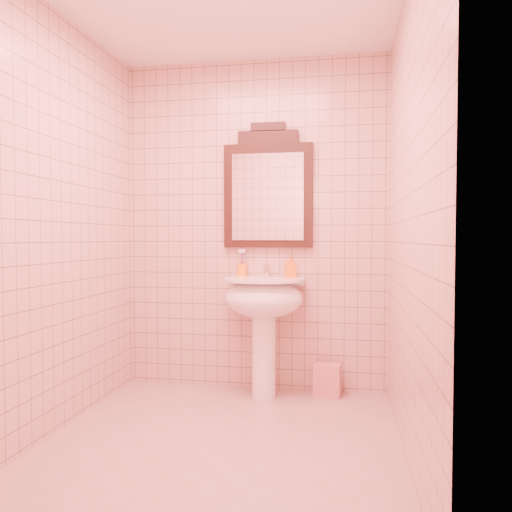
% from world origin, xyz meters
% --- Properties ---
extents(floor, '(2.20, 2.20, 0.00)m').
position_xyz_m(floor, '(0.00, 0.00, 0.00)').
color(floor, tan).
rests_on(floor, ground).
extents(back_wall, '(2.00, 0.02, 2.50)m').
position_xyz_m(back_wall, '(0.00, 1.10, 1.25)').
color(back_wall, '#C9A18C').
rests_on(back_wall, floor).
extents(pedestal_sink, '(0.58, 0.58, 0.86)m').
position_xyz_m(pedestal_sink, '(0.11, 0.87, 0.66)').
color(pedestal_sink, white).
rests_on(pedestal_sink, floor).
extents(faucet, '(0.04, 0.16, 0.11)m').
position_xyz_m(faucet, '(0.11, 1.01, 0.92)').
color(faucet, white).
rests_on(faucet, pedestal_sink).
extents(mirror, '(0.67, 0.06, 0.94)m').
position_xyz_m(mirror, '(0.11, 1.07, 1.51)').
color(mirror, black).
rests_on(mirror, back_wall).
extents(toothbrush_cup, '(0.08, 0.08, 0.18)m').
position_xyz_m(toothbrush_cup, '(-0.08, 1.05, 0.92)').
color(toothbrush_cup, orange).
rests_on(toothbrush_cup, pedestal_sink).
extents(soap_dispenser, '(0.10, 0.10, 0.17)m').
position_xyz_m(soap_dispenser, '(0.29, 1.01, 0.95)').
color(soap_dispenser, orange).
rests_on(soap_dispenser, pedestal_sink).
extents(towel, '(0.20, 0.15, 0.23)m').
position_xyz_m(towel, '(0.56, 0.99, 0.12)').
color(towel, '#D8817F').
rests_on(towel, floor).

